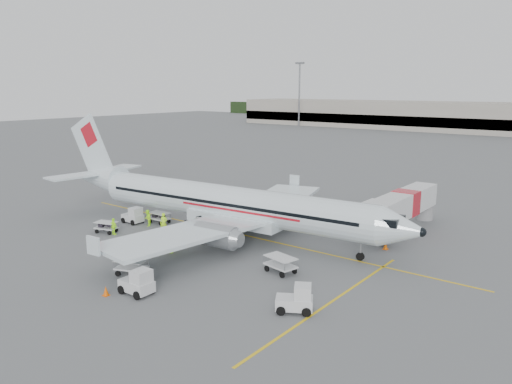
# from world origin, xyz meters

# --- Properties ---
(ground) EXTENTS (360.00, 360.00, 0.00)m
(ground) POSITION_xyz_m (0.00, 0.00, 0.00)
(ground) COLOR #56595B
(stripe_lead) EXTENTS (44.00, 0.20, 0.01)m
(stripe_lead) POSITION_xyz_m (0.00, 0.00, 0.01)
(stripe_lead) COLOR yellow
(stripe_lead) RESTS_ON ground
(stripe_cross) EXTENTS (0.20, 20.00, 0.01)m
(stripe_cross) POSITION_xyz_m (14.00, -8.00, 0.01)
(stripe_cross) COLOR yellow
(stripe_cross) RESTS_ON ground
(terminal_west) EXTENTS (110.00, 22.00, 9.00)m
(terminal_west) POSITION_xyz_m (-40.00, 130.00, 4.50)
(terminal_west) COLOR gray
(terminal_west) RESTS_ON ground
(mast_west) EXTENTS (3.20, 1.20, 22.00)m
(mast_west) POSITION_xyz_m (-70.00, 118.00, 11.00)
(mast_west) COLOR slate
(mast_west) RESTS_ON ground
(aircraft) EXTENTS (40.77, 33.22, 10.57)m
(aircraft) POSITION_xyz_m (-0.99, -0.85, 5.28)
(aircraft) COLOR white
(aircraft) RESTS_ON ground
(jet_bridge) EXTENTS (2.88, 15.11, 3.97)m
(jet_bridge) POSITION_xyz_m (11.52, 10.45, 1.98)
(jet_bridge) COLOR silver
(jet_bridge) RESTS_ON ground
(belt_loader) EXTENTS (4.89, 3.42, 2.48)m
(belt_loader) POSITION_xyz_m (-4.19, -2.00, 1.24)
(belt_loader) COLOR silver
(belt_loader) RESTS_ON ground
(tug_fore) EXTENTS (2.62, 2.28, 1.76)m
(tug_fore) POSITION_xyz_m (12.85, -10.78, 0.88)
(tug_fore) COLOR silver
(tug_fore) RESTS_ON ground
(tug_mid) EXTENTS (2.35, 1.38, 1.80)m
(tug_mid) POSITION_xyz_m (2.95, -14.97, 0.90)
(tug_mid) COLOR silver
(tug_mid) RESTS_ON ground
(tug_aft) EXTENTS (2.19, 1.27, 1.68)m
(tug_aft) POSITION_xyz_m (-11.64, -3.60, 0.84)
(tug_aft) COLOR silver
(tug_aft) RESTS_ON ground
(cart_loaded_a) EXTENTS (2.21, 1.33, 1.14)m
(cart_loaded_a) POSITION_xyz_m (-9.40, -2.00, 0.57)
(cart_loaded_a) COLOR silver
(cart_loaded_a) RESTS_ON ground
(cart_loaded_b) EXTENTS (2.33, 1.75, 1.08)m
(cart_loaded_b) POSITION_xyz_m (-10.80, -7.42, 0.54)
(cart_loaded_b) COLOR silver
(cart_loaded_b) RESTS_ON ground
(cart_empty_a) EXTENTS (2.59, 2.07, 1.18)m
(cart_empty_a) POSITION_xyz_m (-0.12, -12.96, 0.59)
(cart_empty_a) COLOR silver
(cart_empty_a) RESTS_ON ground
(cart_empty_b) EXTENTS (2.68, 1.93, 1.27)m
(cart_empty_b) POSITION_xyz_m (8.39, -5.86, 0.63)
(cart_empty_b) COLOR silver
(cart_empty_b) RESTS_ON ground
(cone_nose) EXTENTS (0.42, 0.42, 0.68)m
(cone_nose) POSITION_xyz_m (12.37, 4.18, 0.34)
(cone_nose) COLOR #F05903
(cone_nose) RESTS_ON ground
(cone_port) EXTENTS (0.43, 0.43, 0.71)m
(cone_port) POSITION_xyz_m (-3.63, 15.25, 0.35)
(cone_port) COLOR #F05903
(cone_port) RESTS_ON ground
(cone_stbd) EXTENTS (0.41, 0.41, 0.67)m
(cone_stbd) POSITION_xyz_m (1.57, -16.44, 0.34)
(cone_stbd) COLOR #F05903
(cone_stbd) RESTS_ON ground
(crew_a) EXTENTS (0.83, 0.73, 1.91)m
(crew_a) POSITION_xyz_m (-6.48, -4.03, 0.96)
(crew_a) COLOR #ABF319
(crew_a) RESTS_ON ground
(crew_b) EXTENTS (1.00, 1.02, 1.66)m
(crew_b) POSITION_xyz_m (-9.49, -3.45, 0.83)
(crew_b) COLOR #ABF319
(crew_b) RESTS_ON ground
(crew_c) EXTENTS (0.98, 1.27, 1.73)m
(crew_c) POSITION_xyz_m (-1.47, -7.69, 0.87)
(crew_c) COLOR #ABF319
(crew_c) RESTS_ON ground
(crew_d) EXTENTS (0.94, 0.39, 1.59)m
(crew_d) POSITION_xyz_m (-9.67, -7.40, 0.80)
(crew_d) COLOR #ABF319
(crew_d) RESTS_ON ground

